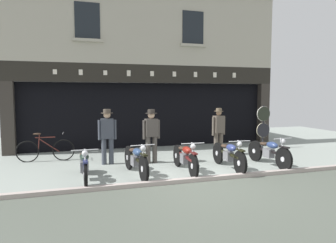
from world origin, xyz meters
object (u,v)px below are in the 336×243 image
object	(u,v)px
motorcycle_center_right	(229,154)
salesman_left	(107,134)
motorcycle_center_left	(136,159)
advert_board_near	(100,105)
motorcycle_center	(185,157)
leaning_bicycle	(45,150)
motorcycle_right	(269,152)
motorcycle_left	(84,164)
tyre_sign_pole	(263,123)
advert_board_far	(65,109)
shopkeeper_center	(151,133)
salesman_right	(219,129)

from	to	relation	value
motorcycle_center_right	salesman_left	size ratio (longest dim) A/B	1.23
motorcycle_center_left	advert_board_near	xyz separation A→B (m)	(-0.54, 4.31, 1.29)
motorcycle_center	leaning_bicycle	world-z (taller)	leaning_bicycle
motorcycle_center	motorcycle_right	world-z (taller)	same
motorcycle_left	motorcycle_right	xyz separation A→B (m)	(5.40, -0.02, 0.02)
tyre_sign_pole	leaning_bicycle	size ratio (longest dim) A/B	0.95
motorcycle_right	advert_board_far	world-z (taller)	advert_board_far
motorcycle_center_left	motorcycle_center_right	world-z (taller)	motorcycle_center_left
motorcycle_right	salesman_left	bearing A→B (deg)	-22.27
tyre_sign_pole	shopkeeper_center	bearing A→B (deg)	-165.93
motorcycle_center_left	salesman_right	bearing A→B (deg)	-155.45
salesman_right	shopkeeper_center	bearing A→B (deg)	-0.64
tyre_sign_pole	motorcycle_right	bearing A→B (deg)	-120.90
motorcycle_center	advert_board_far	xyz separation A→B (m)	(-3.22, 4.35, 1.16)
tyre_sign_pole	advert_board_near	size ratio (longest dim) A/B	1.56
tyre_sign_pole	advert_board_near	world-z (taller)	advert_board_near
salesman_right	motorcycle_left	bearing A→B (deg)	10.03
motorcycle_left	shopkeeper_center	bearing A→B (deg)	-146.37
advert_board_near	leaning_bicycle	bearing A→B (deg)	-138.06
motorcycle_left	shopkeeper_center	distance (m)	2.57
motorcycle_center	salesman_left	size ratio (longest dim) A/B	1.20
leaning_bicycle	tyre_sign_pole	bearing A→B (deg)	91.33
advert_board_far	salesman_left	bearing A→B (deg)	-65.11
motorcycle_right	shopkeeper_center	size ratio (longest dim) A/B	1.19
motorcycle_center_left	tyre_sign_pole	distance (m)	6.22
motorcycle_center_right	motorcycle_right	world-z (taller)	motorcycle_center_right
shopkeeper_center	motorcycle_center	bearing A→B (deg)	110.72
motorcycle_center	advert_board_near	size ratio (longest dim) A/B	1.86
motorcycle_right	leaning_bicycle	bearing A→B (deg)	-25.08
tyre_sign_pole	advert_board_near	xyz separation A→B (m)	(-6.18, 1.77, 0.69)
motorcycle_center_right	leaning_bicycle	distance (m)	5.81
motorcycle_center_left	motorcycle_center_right	size ratio (longest dim) A/B	1.02
tyre_sign_pole	motorcycle_center_left	bearing A→B (deg)	-155.75
shopkeeper_center	leaning_bicycle	size ratio (longest dim) A/B	0.94
shopkeeper_center	salesman_right	world-z (taller)	shopkeeper_center
salesman_left	leaning_bicycle	bearing A→B (deg)	-26.63
advert_board_near	leaning_bicycle	distance (m)	2.88
motorcycle_center	shopkeeper_center	bearing A→B (deg)	-63.55
motorcycle_left	motorcycle_center	distance (m)	2.71
motorcycle_left	advert_board_near	size ratio (longest dim) A/B	1.83
motorcycle_right	leaning_bicycle	world-z (taller)	leaning_bicycle
motorcycle_left	shopkeeper_center	xyz separation A→B (m)	(2.09, 1.39, 0.53)
motorcycle_center_right	salesman_right	distance (m)	2.12
salesman_right	leaning_bicycle	world-z (taller)	salesman_right
motorcycle_center	salesman_left	world-z (taller)	salesman_left
motorcycle_center	motorcycle_center_left	bearing A→B (deg)	0.20
shopkeeper_center	leaning_bicycle	world-z (taller)	shopkeeper_center
shopkeeper_center	advert_board_near	bearing A→B (deg)	-70.09
leaning_bicycle	motorcycle_right	bearing A→B (deg)	69.28
motorcycle_center	tyre_sign_pole	xyz separation A→B (m)	(4.26, 2.59, 0.61)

